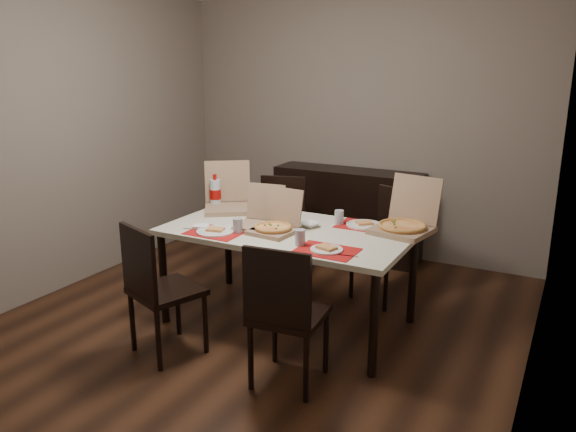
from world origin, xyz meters
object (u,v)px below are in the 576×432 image
(soda_bottle, at_px, (215,193))
(chair_near_right, at_px, (285,310))
(chair_near_left, at_px, (157,285))
(pizza_box_center, at_px, (275,225))
(sideboard, at_px, (347,213))
(dip_bowl, at_px, (310,225))
(dining_table, at_px, (288,238))
(chair_far_right, at_px, (389,239))
(chair_far_left, at_px, (280,223))

(soda_bottle, bearing_deg, chair_near_right, -41.00)
(chair_near_left, distance_m, pizza_box_center, 0.94)
(sideboard, xyz_separation_m, dip_bowl, (0.31, -1.53, 0.32))
(dining_table, relative_size, dip_bowl, 13.24)
(dining_table, relative_size, soda_bottle, 6.32)
(sideboard, distance_m, chair_far_right, 1.09)
(sideboard, bearing_deg, soda_bottle, -115.35)
(chair_near_left, height_order, chair_far_left, same)
(dining_table, relative_size, chair_near_right, 1.94)
(dining_table, xyz_separation_m, chair_near_right, (0.40, -0.80, -0.17))
(chair_far_left, relative_size, chair_far_right, 1.00)
(sideboard, relative_size, chair_near_left, 1.61)
(pizza_box_center, height_order, dip_bowl, pizza_box_center)
(chair_far_left, xyz_separation_m, pizza_box_center, (0.47, -0.94, 0.29))
(sideboard, xyz_separation_m, chair_near_right, (0.60, -2.46, 0.06))
(chair_near_left, bearing_deg, sideboard, 82.26)
(soda_bottle, bearing_deg, dip_bowl, -9.10)
(sideboard, relative_size, dining_table, 0.83)
(chair_near_right, bearing_deg, soda_bottle, 139.00)
(dining_table, height_order, chair_far_right, chair_far_right)
(chair_near_right, bearing_deg, chair_far_left, 119.41)
(chair_far_left, bearing_deg, pizza_box_center, -63.31)
(pizza_box_center, bearing_deg, sideboard, 94.81)
(sideboard, bearing_deg, chair_near_right, -76.42)
(chair_far_right, height_order, pizza_box_center, pizza_box_center)
(sideboard, height_order, chair_far_left, chair_far_left)
(chair_far_right, bearing_deg, pizza_box_center, -120.56)
(chair_near_left, relative_size, pizza_box_center, 2.58)
(chair_near_left, height_order, soda_bottle, soda_bottle)
(sideboard, height_order, dining_table, sideboard)
(sideboard, height_order, chair_far_right, chair_far_right)
(soda_bottle, bearing_deg, pizza_box_center, -26.29)
(dining_table, relative_size, chair_far_right, 1.94)
(pizza_box_center, distance_m, soda_bottle, 0.90)
(dip_bowl, bearing_deg, sideboard, 101.44)
(chair_near_right, distance_m, dip_bowl, 1.01)
(chair_far_left, bearing_deg, chair_far_right, 0.43)
(chair_near_right, distance_m, chair_far_right, 1.64)
(chair_far_right, bearing_deg, sideboard, 130.62)
(sideboard, xyz_separation_m, chair_far_left, (-0.32, -0.83, 0.06))
(dining_table, bearing_deg, chair_near_left, -121.92)
(chair_near_left, xyz_separation_m, dip_bowl, (0.65, 0.99, 0.26))
(sideboard, xyz_separation_m, dining_table, (0.19, -1.66, 0.23))
(chair_near_right, distance_m, chair_far_left, 1.87)
(chair_far_left, distance_m, pizza_box_center, 1.09)
(sideboard, bearing_deg, dining_table, -83.36)
(chair_far_right, relative_size, soda_bottle, 3.27)
(dining_table, xyz_separation_m, chair_far_left, (-0.52, 0.83, -0.17))
(dining_table, bearing_deg, chair_far_right, 58.25)
(chair_far_left, height_order, dip_bowl, chair_far_left)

